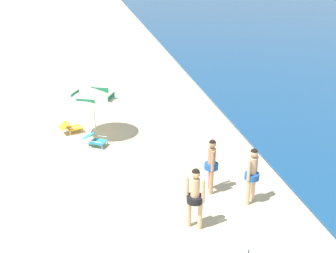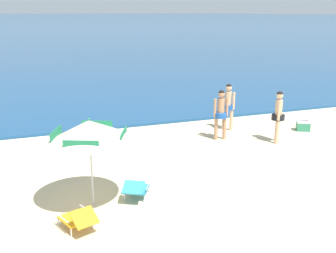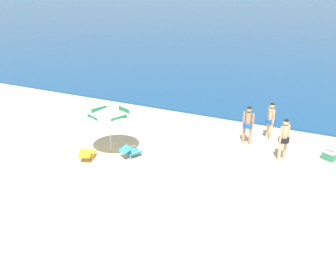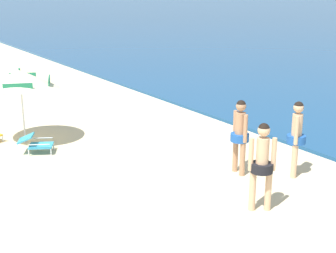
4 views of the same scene
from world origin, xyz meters
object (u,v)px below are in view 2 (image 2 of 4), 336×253
person_standing_near_shore (278,113)px  person_wading_in (228,104)px  beach_umbrella_striped_main (89,131)px  lounge_chair_beside_umbrella (136,188)px  cooler_box (303,125)px  person_standing_beside (221,111)px  lounge_chair_under_umbrella (78,218)px

person_standing_near_shore → person_wading_in: 2.14m
beach_umbrella_striped_main → person_wading_in: (5.90, 4.43, -0.79)m
lounge_chair_beside_umbrella → person_standing_near_shore: person_standing_near_shore is taller
beach_umbrella_striped_main → lounge_chair_beside_umbrella: (1.02, -0.05, -1.54)m
cooler_box → lounge_chair_beside_umbrella: bearing=-155.9°
beach_umbrella_striped_main → cooler_box: (8.56, 3.32, -1.62)m
person_standing_beside → lounge_chair_under_umbrella: bearing=-141.3°
lounge_chair_under_umbrella → lounge_chair_beside_umbrella: (1.51, 0.97, 0.01)m
person_standing_near_shore → cooler_box: (1.78, 0.84, -0.84)m
person_standing_beside → person_standing_near_shore: bearing=-29.3°
lounge_chair_under_umbrella → person_standing_beside: 7.17m
lounge_chair_beside_umbrella → cooler_box: size_ratio=1.70×
lounge_chair_beside_umbrella → person_wading_in: person_wading_in is taller
person_standing_beside → person_wading_in: size_ratio=1.00×
person_standing_beside → person_wading_in: 1.28m
person_wading_in → person_standing_near_shore: bearing=-65.6°
lounge_chair_beside_umbrella → person_wading_in: 6.67m
lounge_chair_under_umbrella → person_standing_near_shore: (7.27, 3.50, 0.77)m
lounge_chair_under_umbrella → person_standing_near_shore: bearing=25.7°
lounge_chair_under_umbrella → lounge_chair_beside_umbrella: lounge_chair_under_umbrella is taller
cooler_box → person_standing_beside: bearing=178.1°
person_standing_near_shore → lounge_chair_beside_umbrella: bearing=-156.2°
cooler_box → beach_umbrella_striped_main: bearing=-158.8°
cooler_box → lounge_chair_under_umbrella: bearing=-154.4°
lounge_chair_under_umbrella → person_wading_in: (6.38, 5.45, 0.76)m
person_standing_beside → person_wading_in: bearing=50.4°
lounge_chair_beside_umbrella → cooler_box: (7.54, 3.37, -0.07)m
lounge_chair_beside_umbrella → person_wading_in: size_ratio=0.57×
lounge_chair_under_umbrella → person_wading_in: 8.43m
beach_umbrella_striped_main → person_wading_in: bearing=36.9°
beach_umbrella_striped_main → person_standing_near_shore: (6.78, 2.49, -0.78)m
person_standing_near_shore → cooler_box: bearing=25.2°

